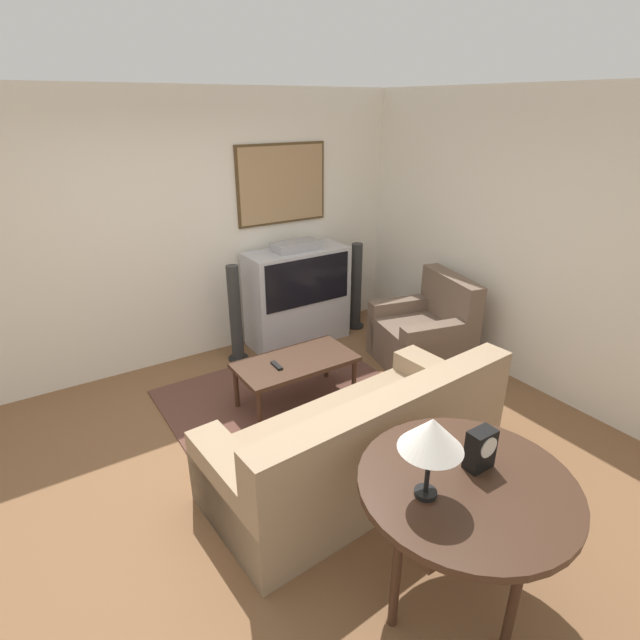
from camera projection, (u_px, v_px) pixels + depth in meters
ground_plane at (281, 463)px, 3.83m from camera, size 12.00×12.00×0.00m
wall_back at (174, 233)px, 4.93m from camera, size 12.00×0.10×2.70m
wall_right at (526, 243)px, 4.60m from camera, size 0.06×12.00×2.70m
area_rug at (291, 404)px, 4.56m from camera, size 2.09×1.89×0.01m
tv at (297, 295)px, 5.60m from camera, size 1.14×0.48×1.17m
couch at (361, 445)px, 3.56m from camera, size 2.21×1.09×0.87m
armchair at (424, 335)px, 5.21m from camera, size 1.00×1.04×0.93m
coffee_table at (296, 365)px, 4.44m from camera, size 1.07×0.55×0.44m
console_table at (467, 493)px, 2.50m from camera, size 1.10×1.10×0.81m
table_lamp at (432, 435)px, 2.26m from camera, size 0.30×0.30×0.44m
mantel_clock at (480, 449)px, 2.53m from camera, size 0.15×0.10×0.22m
remote at (277, 365)px, 4.31m from camera, size 0.05×0.16×0.02m
speaker_tower_left at (235, 316)px, 5.19m from camera, size 0.22×0.22×1.05m
speaker_tower_right at (356, 288)px, 5.98m from camera, size 0.22×0.22×1.05m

